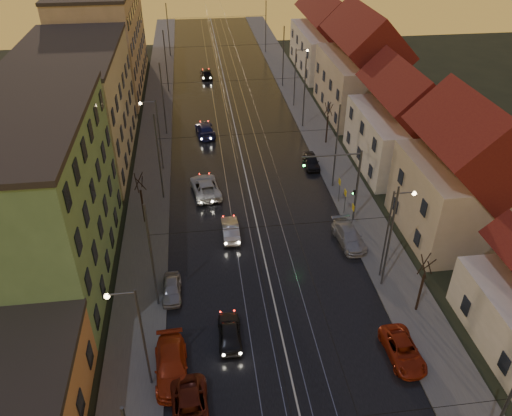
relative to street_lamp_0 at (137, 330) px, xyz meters
name	(u,v)px	position (x,y,z in m)	size (l,w,h in m)	color
ground	(295,396)	(9.10, -2.00, -4.89)	(160.00, 160.00, 0.00)	black
road	(235,127)	(9.10, 38.00, -4.87)	(16.00, 120.00, 0.04)	black
sidewalk_left	(156,131)	(-0.90, 38.00, -4.81)	(4.00, 120.00, 0.15)	#4C4C4C
sidewalk_right	(312,123)	(19.10, 38.00, -4.81)	(4.00, 120.00, 0.15)	#4C4C4C
tram_rail_0	(218,128)	(6.90, 38.00, -4.83)	(0.06, 120.00, 0.03)	gray
tram_rail_1	(229,127)	(8.33, 38.00, -4.83)	(0.06, 120.00, 0.03)	gray
tram_rail_2	(241,127)	(9.87, 38.00, -4.83)	(0.06, 120.00, 0.03)	gray
tram_rail_3	(252,126)	(11.30, 38.00, -4.83)	(0.06, 120.00, 0.03)	gray
apartment_left_1	(30,204)	(-8.40, 12.00, 1.61)	(10.00, 18.00, 13.00)	#5B8454
apartment_left_2	(77,108)	(-8.40, 32.00, 1.11)	(10.00, 20.00, 12.00)	tan
apartment_left_3	(103,39)	(-8.40, 56.00, 2.11)	(10.00, 24.00, 14.00)	#9C8665
house_right_1	(462,180)	(26.10, 13.00, 0.56)	(8.67, 10.20, 10.80)	#B4A68B
house_right_2	(403,125)	(26.10, 26.00, -0.24)	(9.18, 12.24, 9.20)	beige
house_right_3	(362,70)	(26.10, 41.00, 0.92)	(9.18, 14.28, 11.50)	#B4A68B
house_right_4	(327,39)	(26.10, 59.00, 0.16)	(9.18, 16.32, 10.00)	beige
catenary_pole_l_1	(152,258)	(0.50, 7.00, -0.39)	(0.16, 0.16, 9.00)	#595B60
catenary_pole_r_1	(389,239)	(17.70, 7.00, -0.39)	(0.16, 0.16, 9.00)	#595B60
catenary_pole_l_2	(159,158)	(0.50, 22.00, -0.39)	(0.16, 0.16, 9.00)	#595B60
catenary_pole_r_2	(336,148)	(17.70, 22.00, -0.39)	(0.16, 0.16, 9.00)	#595B60
catenary_pole_l_3	(163,100)	(0.50, 37.00, -0.39)	(0.16, 0.16, 9.00)	#595B60
catenary_pole_r_3	(304,93)	(17.70, 37.00, -0.39)	(0.16, 0.16, 9.00)	#595B60
catenary_pole_l_4	(166,62)	(0.50, 52.00, -0.39)	(0.16, 0.16, 9.00)	#595B60
catenary_pole_r_4	(283,57)	(17.70, 52.00, -0.39)	(0.16, 0.16, 9.00)	#595B60
catenary_pole_l_5	(168,30)	(0.50, 70.00, -0.39)	(0.16, 0.16, 9.00)	#595B60
catenary_pole_r_5	(266,27)	(17.70, 70.00, -0.39)	(0.16, 0.16, 9.00)	#595B60
street_lamp_0	(137,330)	(0.00, 0.00, 0.00)	(1.75, 0.32, 8.00)	#595B60
street_lamp_1	(392,226)	(18.21, 8.00, 0.00)	(1.75, 0.32, 8.00)	#595B60
street_lamp_2	(156,128)	(0.00, 28.00, 0.00)	(1.75, 0.32, 8.00)	#595B60
street_lamp_3	(297,72)	(18.21, 44.00, 0.00)	(1.75, 0.32, 8.00)	#595B60
traffic_light_mast	(347,178)	(17.10, 16.00, -0.29)	(5.30, 0.32, 7.20)	#595B60
bare_tree_0	(142,200)	(-1.09, 18.00, -2.40)	(1.09, 1.09, 5.11)	black
bare_tree_1	(422,285)	(19.31, 4.00, -2.40)	(1.09, 1.09, 5.11)	black
bare_tree_2	(327,124)	(19.51, 32.00, -2.40)	(1.09, 1.09, 5.11)	black
driving_car_0	(230,332)	(5.50, 3.05, -4.21)	(1.58, 3.94, 1.34)	black
driving_car_1	(230,229)	(6.57, 14.98, -4.21)	(1.43, 4.11, 1.35)	#AAAAAF
driving_car_2	(205,187)	(4.70, 22.45, -4.12)	(2.54, 5.50, 1.53)	silver
driving_car_3	(205,130)	(5.26, 36.22, -4.15)	(2.07, 5.09, 1.48)	#1A1E50
driving_car_4	(206,73)	(6.37, 57.56, -4.16)	(1.70, 4.23, 1.44)	black
parked_left_1	(190,410)	(2.72, -2.66, -4.21)	(2.24, 4.86, 1.35)	#54190E
parked_left_2	(171,366)	(1.59, 0.65, -4.15)	(2.06, 5.06, 1.47)	#AA2E11
parked_left_3	(172,289)	(1.50, 7.99, -4.28)	(1.44, 3.57, 1.22)	#9C9BA0
parked_right_0	(403,350)	(16.70, 0.07, -4.27)	(2.03, 4.39, 1.22)	maroon
parked_right_1	(349,236)	(16.70, 12.65, -4.19)	(1.94, 4.77, 1.38)	#A4A4AA
parked_right_2	(311,161)	(16.49, 26.60, -4.24)	(1.53, 3.80, 1.30)	black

